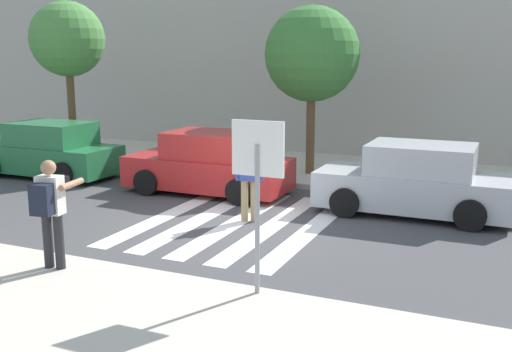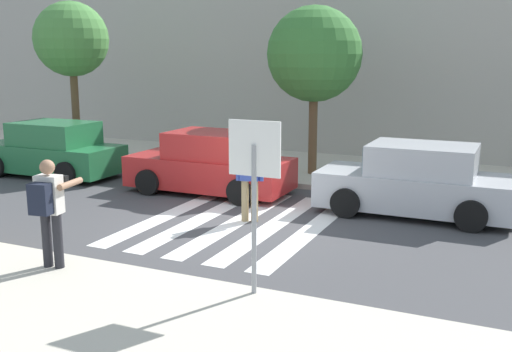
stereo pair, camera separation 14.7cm
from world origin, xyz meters
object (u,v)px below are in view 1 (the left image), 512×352
Objects in this scene: pedestrian_crossing at (249,176)px; parked_car_red at (209,164)px; street_tree_west at (68,40)px; street_tree_center at (312,55)px; parked_car_green at (49,151)px; parked_car_silver at (415,182)px; photographer_with_backpack at (50,205)px; stop_sign at (258,169)px.

pedestrian_crossing is 2.81m from parked_car_red.
street_tree_west is 1.07× the size of street_tree_center.
parked_car_red is 0.90× the size of street_tree_center.
parked_car_red is at bearing 0.00° from parked_car_green.
street_tree_west reaches higher than parked_car_silver.
pedestrian_crossing is 7.40m from parked_car_green.
street_tree_center is (6.87, 2.72, 2.69)m from parked_car_green.
street_tree_center is (7.76, 0.63, -0.43)m from street_tree_west.
photographer_with_backpack is at bearing -51.47° from street_tree_west.
parked_car_red is (-3.80, 5.69, -1.19)m from stop_sign.
parked_car_green is at bearing -66.87° from street_tree_west.
street_tree_west reaches higher than stop_sign.
parked_car_silver is (4.56, 6.09, -0.44)m from photographer_with_backpack.
parked_car_red is (-0.48, 6.09, -0.44)m from photographer_with_backpack.
parked_car_silver is 11.69m from street_tree_west.
street_tree_west reaches higher than photographer_with_backpack.
parked_car_silver is at bearing -0.00° from parked_car_red.
street_tree_west is at bearing 128.53° from photographer_with_backpack.
parked_car_green is 3.86m from street_tree_west.
street_tree_center is at bearing 140.57° from parked_car_silver.
pedestrian_crossing is 0.42× the size of parked_car_silver.
photographer_with_backpack is at bearing -98.09° from street_tree_center.
pedestrian_crossing is 0.42× the size of parked_car_red.
parked_car_red is (5.14, 0.00, 0.00)m from parked_car_green.
photographer_with_backpack is 6.13m from parked_car_red.
street_tree_west is (-11.07, 2.08, 3.12)m from parked_car_silver.
street_tree_center is at bearing 57.45° from parked_car_red.
street_tree_west is at bearing 113.13° from parked_car_green.
parked_car_silver is 0.90× the size of street_tree_center.
pedestrian_crossing is 9.43m from street_tree_west.
street_tree_center reaches higher than photographer_with_backpack.
photographer_with_backpack reaches higher than parked_car_silver.
parked_car_green is 5.14m from parked_car_red.
parked_car_green is 0.90× the size of street_tree_center.
parked_car_green is (-7.13, 1.97, -0.25)m from pedestrian_crossing.
parked_car_silver is at bearing 53.20° from photographer_with_backpack.
photographer_with_backpack is 0.42× the size of parked_car_silver.
stop_sign is 10.66m from parked_car_green.
pedestrian_crossing is (1.51, 4.12, -0.19)m from photographer_with_backpack.
photographer_with_backpack is 9.18m from street_tree_center.
street_tree_west is (-0.89, 2.08, 3.12)m from parked_car_green.
pedestrian_crossing reaches higher than parked_car_red.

